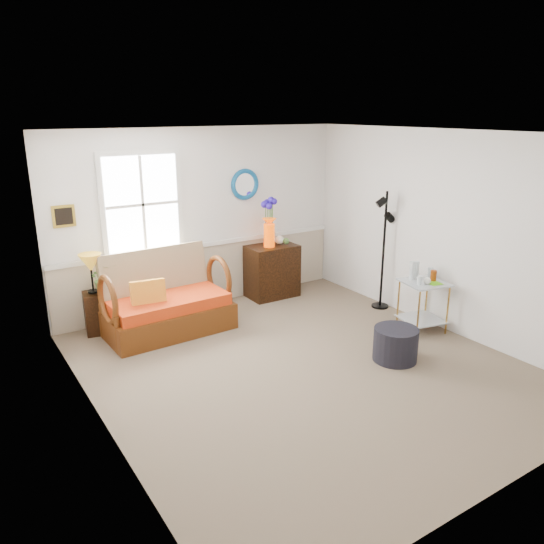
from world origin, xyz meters
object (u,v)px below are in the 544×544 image
loveseat (166,293)px  floor_lamp (383,251)px  ottoman (395,344)px  side_table (422,306)px  cabinet (272,271)px  lamp_stand (97,313)px

loveseat → floor_lamp: bearing=-18.5°
floor_lamp → ottoman: floor_lamp is taller
side_table → floor_lamp: size_ratio=0.39×
cabinet → side_table: size_ratio=1.21×
lamp_stand → side_table: size_ratio=0.81×
loveseat → cabinet: (1.91, 0.40, -0.12)m
lamp_stand → side_table: bearing=-32.0°
lamp_stand → side_table: side_table is taller
floor_lamp → loveseat: bearing=-172.3°
loveseat → cabinet: loveseat is taller
cabinet → side_table: (0.94, -2.21, -0.07)m
ottoman → loveseat: bearing=130.1°
cabinet → ottoman: bearing=-89.1°
loveseat → side_table: 3.38m
floor_lamp → ottoman: size_ratio=3.35×
lamp_stand → ottoman: lamp_stand is taller
loveseat → lamp_stand: loveseat is taller
lamp_stand → cabinet: 2.70m
cabinet → side_table: 2.40m
cabinet → lamp_stand: bearing=179.8°
lamp_stand → cabinet: (2.70, -0.06, 0.13)m
side_table → floor_lamp: bearing=80.8°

